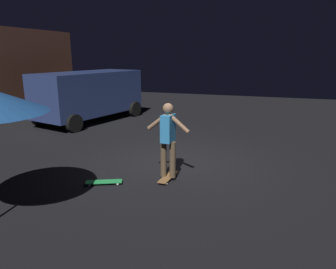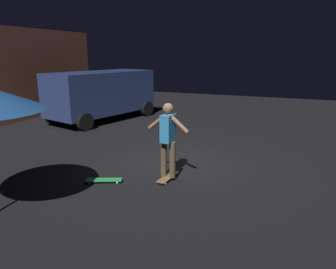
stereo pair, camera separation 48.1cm
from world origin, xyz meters
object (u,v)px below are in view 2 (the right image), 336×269
(skateboard_ridden, at_px, (168,177))
(skater, at_px, (168,135))
(skateboard_spare, at_px, (104,180))
(parked_van, at_px, (102,93))

(skateboard_ridden, relative_size, skater, 0.47)
(skateboard_ridden, relative_size, skateboard_spare, 1.00)
(parked_van, height_order, skateboard_ridden, parked_van)
(skateboard_ridden, height_order, skateboard_spare, same)
(parked_van, height_order, skater, parked_van)
(skateboard_spare, distance_m, skater, 1.73)
(skateboard_ridden, xyz_separation_m, skateboard_spare, (-0.70, 1.24, 0.00))
(skateboard_ridden, bearing_deg, parked_van, 45.13)
(parked_van, distance_m, skateboard_spare, 7.01)
(parked_van, bearing_deg, skateboard_ridden, -134.87)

